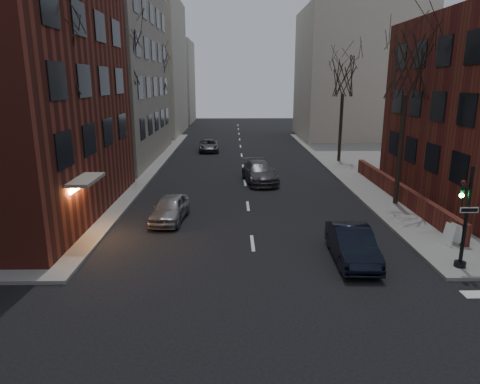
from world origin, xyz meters
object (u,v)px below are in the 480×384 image
traffic_signal (464,224)px  sandwich_board (453,234)px  tree_left_c (156,73)px  tree_right_b (344,76)px  streetlamp_far (167,109)px  car_lane_silver (170,209)px  tree_left_b (122,56)px  car_lane_far (209,145)px  streetlamp_near (121,128)px  tree_right_a (408,65)px  tree_left_a (57,52)px  car_lane_gray (260,172)px  parked_sedan (352,244)px

traffic_signal → sandwich_board: size_ratio=4.05×
tree_left_c → sandwich_board: bearing=-58.5°
tree_right_b → streetlamp_far: bearing=149.5°
car_lane_silver → sandwich_board: 13.67m
tree_left_b → car_lane_far: (5.40, 12.58, -8.30)m
streetlamp_near → sandwich_board: bearing=-32.2°
tree_left_c → streetlamp_far: size_ratio=1.55×
tree_right_a → car_lane_silver: (-13.03, -2.67, -7.36)m
sandwich_board → streetlamp_far: bearing=104.7°
tree_left_a → streetlamp_near: size_ratio=1.63×
traffic_signal → car_lane_silver: size_ratio=1.01×
tree_left_b → car_lane_silver: bearing=-66.8°
car_lane_gray → sandwich_board: 15.05m
car_lane_gray → car_lane_far: 15.08m
tree_right_a → car_lane_silver: bearing=-168.4°
tree_right_b → tree_left_a: bearing=-134.4°
tree_right_a → streetlamp_near: bearing=166.8°
tree_right_b → tree_left_c: bearing=155.6°
tree_left_a → car_lane_far: bearing=77.6°
traffic_signal → car_lane_far: (-11.34, 29.58, -1.30)m
tree_left_a → tree_left_c: tree_left_a is taller
car_lane_far → car_lane_silver: bearing=-95.0°
tree_left_c → sandwich_board: (17.62, -28.72, -7.38)m
tree_left_c → car_lane_gray: 20.02m
traffic_signal → car_lane_gray: traffic_signal is taller
parked_sedan → car_lane_gray: bearing=103.6°
tree_left_a → parked_sedan: tree_left_a is taller
car_lane_silver → car_lane_gray: car_lane_gray is taller
streetlamp_far → traffic_signal: bearing=-63.9°
tree_right_a → car_lane_silver: tree_right_a is taller
tree_right_a → tree_left_a: bearing=-167.2°
streetlamp_far → tree_right_b: bearing=-30.5°
traffic_signal → parked_sedan: size_ratio=0.93×
tree_left_a → streetlamp_far: 28.32m
traffic_signal → tree_left_c: (-16.74, 31.01, 6.12)m
car_lane_far → parked_sedan: bearing=-78.5°
tree_right_a → tree_right_b: 14.01m
car_lane_far → car_lane_gray: bearing=-75.7°
tree_left_c → car_lane_silver: (4.57, -24.67, -7.36)m
tree_right_b → car_lane_gray: size_ratio=1.79×
streetlamp_near → car_lane_gray: streetlamp_near is taller
tree_left_c → sandwich_board: 34.50m
tree_left_b → car_lane_far: bearing=66.8°
tree_right_a → sandwich_board: size_ratio=9.84×
traffic_signal → car_lane_far: size_ratio=0.91×
tree_left_c → car_lane_far: bearing=-14.8°
traffic_signal → tree_left_a: size_ratio=0.39×
car_lane_silver → tree_left_a: bearing=-157.7°
tree_left_c → streetlamp_near: bearing=-88.1°
car_lane_far → sandwich_board: 29.91m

